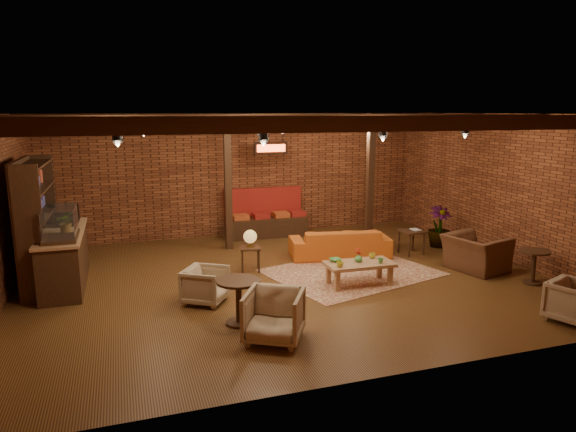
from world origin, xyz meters
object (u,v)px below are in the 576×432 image
object	(u,v)px
armchair_right	(476,247)
side_table_book	(412,232)
plant_tall	(442,186)
round_table_right	(534,261)
sofa	(340,243)
armchair_far	(575,300)
side_table_lamp	(250,240)
armchair_b	(274,313)
round_table_left	(239,294)
coffee_table	(359,265)
armchair_a	(205,284)

from	to	relation	value
armchair_right	side_table_book	bearing A→B (deg)	7.57
plant_tall	round_table_right	bearing A→B (deg)	-87.82
sofa	armchair_far	distance (m)	4.94
plant_tall	side_table_book	bearing A→B (deg)	-160.13
side_table_lamp	armchair_b	size ratio (longest dim) A/B	1.06
round_table_left	plant_tall	bearing A→B (deg)	28.09
round_table_left	plant_tall	world-z (taller)	plant_tall
coffee_table	side_table_book	size ratio (longest dim) A/B	2.24
round_table_left	armchair_right	bearing A→B (deg)	12.37
coffee_table	armchair_a	distance (m)	2.91
armchair_a	sofa	bearing A→B (deg)	-27.80
armchair_a	armchair_far	world-z (taller)	armchair_far
side_table_lamp	armchair_far	xyz separation A→B (m)	(4.17, -4.14, -0.30)
armchair_b	armchair_far	bearing A→B (deg)	19.12
round_table_left	side_table_book	bearing A→B (deg)	29.68
armchair_far	armchair_right	bearing A→B (deg)	62.95
coffee_table	plant_tall	xyz separation A→B (m)	(3.10, 1.94, 1.10)
armchair_right	plant_tall	world-z (taller)	plant_tall
armchair_a	armchair_right	bearing A→B (deg)	-56.35
coffee_table	plant_tall	bearing A→B (deg)	32.04
armchair_a	armchair_right	distance (m)	5.62
coffee_table	side_table_lamp	xyz separation A→B (m)	(-1.73, 1.50, 0.27)
round_table_left	armchair_b	distance (m)	0.81
armchair_a	armchair_far	bearing A→B (deg)	-83.47
round_table_left	armchair_a	world-z (taller)	round_table_left
round_table_right	plant_tall	size ratio (longest dim) A/B	0.22
coffee_table	armchair_b	size ratio (longest dim) A/B	1.59
round_table_right	round_table_left	bearing A→B (deg)	-178.96
round_table_right	armchair_far	xyz separation A→B (m)	(-0.77, -1.67, -0.08)
side_table_lamp	armchair_far	bearing A→B (deg)	-44.81
armchair_b	round_table_right	world-z (taller)	armchair_b
sofa	side_table_book	world-z (taller)	sofa
coffee_table	armchair_a	world-z (taller)	coffee_table
armchair_a	side_table_book	xyz separation A→B (m)	(5.02, 1.61, 0.17)
armchair_a	armchair_b	size ratio (longest dim) A/B	0.84
armchair_b	armchair_right	world-z (taller)	armchair_right
round_table_left	armchair_far	size ratio (longest dim) A/B	0.99
armchair_b	side_table_book	size ratio (longest dim) A/B	1.41
sofa	round_table_right	xyz separation A→B (m)	(2.77, -2.85, 0.11)
sofa	armchair_far	bearing A→B (deg)	123.53
armchair_far	plant_tall	xyz separation A→B (m)	(0.66, 4.58, 1.13)
armchair_a	round_table_right	size ratio (longest dim) A/B	1.05
side_table_lamp	round_table_right	distance (m)	5.53
side_table_lamp	armchair_b	distance (m)	3.35
coffee_table	round_table_left	xyz separation A→B (m)	(-2.57, -1.08, 0.09)
round_table_left	armchair_right	xyz separation A→B (m)	(5.28, 1.16, 0.01)
armchair_b	round_table_left	bearing A→B (deg)	144.82
sofa	round_table_left	distance (m)	4.22
side_table_lamp	round_table_left	xyz separation A→B (m)	(-0.83, -2.58, -0.18)
side_table_lamp	round_table_left	distance (m)	2.72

